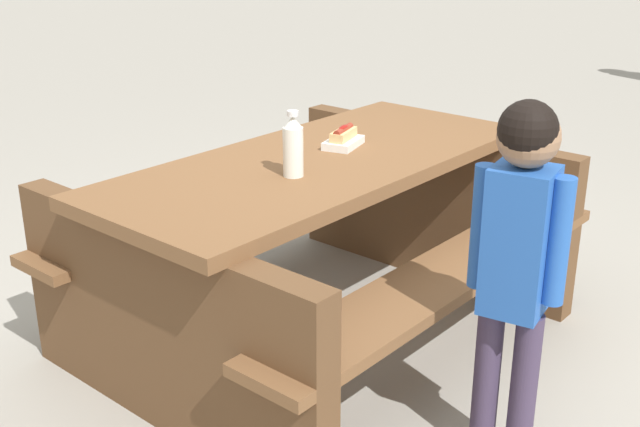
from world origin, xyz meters
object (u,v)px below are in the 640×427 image
at_px(soda_bottle, 293,146).
at_px(hotdog_tray, 343,139).
at_px(picnic_table, 320,233).
at_px(child_in_coat, 518,243).

bearing_deg(soda_bottle, hotdog_tray, 11.20).
xyz_separation_m(picnic_table, child_in_coat, (-0.27, -0.92, 0.29)).
height_order(picnic_table, child_in_coat, child_in_coat).
relative_size(soda_bottle, child_in_coat, 0.20).
height_order(soda_bottle, hotdog_tray, soda_bottle).
height_order(picnic_table, hotdog_tray, hotdog_tray).
bearing_deg(child_in_coat, picnic_table, 73.51).
xyz_separation_m(soda_bottle, child_in_coat, (-0.04, -0.85, -0.12)).
bearing_deg(picnic_table, hotdog_tray, 5.20).
relative_size(hotdog_tray, child_in_coat, 0.18).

